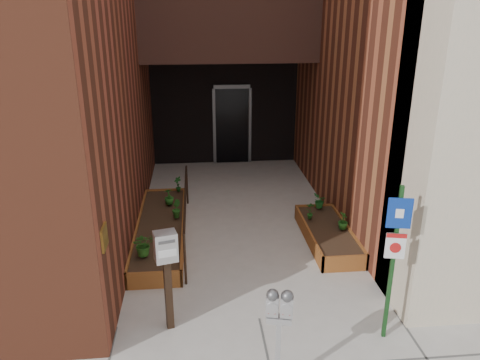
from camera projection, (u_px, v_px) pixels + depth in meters
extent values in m
plane|color=#9E9991|center=(259.00, 319.00, 6.67)|extent=(80.00, 80.00, 0.00)
cube|color=beige|center=(446.00, 163.00, 6.32)|extent=(1.10, 1.20, 4.40)
cube|color=black|center=(227.00, 15.00, 10.88)|extent=(4.20, 2.00, 2.00)
cube|color=black|center=(224.00, 109.00, 13.06)|extent=(4.00, 0.30, 3.00)
cube|color=black|center=(232.00, 126.00, 13.06)|extent=(0.90, 0.06, 2.10)
cube|color=#B79338|center=(104.00, 237.00, 5.78)|extent=(0.04, 0.30, 0.30)
cube|color=brown|center=(154.00, 280.00, 7.34)|extent=(0.90, 0.04, 0.30)
cube|color=brown|center=(166.00, 195.00, 10.66)|extent=(0.90, 0.04, 0.30)
cube|color=brown|center=(138.00, 231.00, 8.96)|extent=(0.04, 3.60, 0.30)
cube|color=brown|center=(183.00, 229.00, 9.04)|extent=(0.04, 3.60, 0.30)
cube|color=black|center=(161.00, 231.00, 9.00)|extent=(0.82, 3.52, 0.26)
cube|color=brown|center=(345.00, 264.00, 7.81)|extent=(0.80, 0.04, 0.30)
cube|color=brown|center=(314.00, 211.00, 9.82)|extent=(0.80, 0.04, 0.30)
cube|color=brown|center=(308.00, 235.00, 8.78)|extent=(0.04, 2.20, 0.30)
cube|color=brown|center=(347.00, 233.00, 8.85)|extent=(0.04, 2.20, 0.30)
cube|color=black|center=(328.00, 235.00, 8.82)|extent=(0.72, 2.12, 0.26)
cylinder|color=black|center=(185.00, 259.00, 7.35)|extent=(0.04, 0.04, 0.90)
cylinder|color=black|center=(187.00, 185.00, 10.43)|extent=(0.04, 0.04, 0.90)
cylinder|color=black|center=(185.00, 195.00, 8.74)|extent=(0.04, 3.30, 0.04)
cube|color=#AAA9AC|center=(278.00, 356.00, 5.30)|extent=(0.07, 0.07, 0.92)
cube|color=#AAA9AC|center=(279.00, 319.00, 5.12)|extent=(0.30, 0.17, 0.07)
cube|color=#AAA9AC|center=(272.00, 306.00, 5.08)|extent=(0.16, 0.12, 0.24)
sphere|color=#59595B|center=(273.00, 295.00, 5.03)|extent=(0.14, 0.14, 0.14)
cube|color=white|center=(272.00, 307.00, 5.02)|extent=(0.08, 0.02, 0.05)
cube|color=#B21414|center=(272.00, 313.00, 5.05)|extent=(0.08, 0.02, 0.03)
cube|color=#AAA9AC|center=(287.00, 307.00, 5.06)|extent=(0.16, 0.12, 0.24)
sphere|color=#59595B|center=(287.00, 296.00, 5.01)|extent=(0.14, 0.14, 0.14)
cube|color=white|center=(287.00, 308.00, 5.00)|extent=(0.08, 0.02, 0.05)
cube|color=#B21414|center=(286.00, 314.00, 5.03)|extent=(0.08, 0.02, 0.03)
cube|color=#163D18|center=(392.00, 266.00, 5.94)|extent=(0.06, 0.06, 2.18)
cube|color=navy|center=(400.00, 213.00, 5.66)|extent=(0.29, 0.08, 0.40)
cube|color=white|center=(400.00, 213.00, 5.65)|extent=(0.10, 0.03, 0.12)
cube|color=white|center=(395.00, 246.00, 5.81)|extent=(0.25, 0.07, 0.35)
cube|color=#B21414|center=(397.00, 236.00, 5.76)|extent=(0.24, 0.06, 0.06)
cylinder|color=#B21414|center=(395.00, 248.00, 5.81)|extent=(0.14, 0.04, 0.14)
cube|color=black|center=(169.00, 294.00, 6.32)|extent=(0.12, 0.12, 1.07)
cube|color=silver|center=(166.00, 246.00, 6.07)|extent=(0.33, 0.28, 0.41)
cube|color=#59595B|center=(167.00, 242.00, 5.93)|extent=(0.21, 0.06, 0.04)
cube|color=white|center=(168.00, 254.00, 5.99)|extent=(0.23, 0.07, 0.10)
imported|color=#275F1B|center=(144.00, 244.00, 7.72)|extent=(0.44, 0.44, 0.40)
imported|color=#1E5217|center=(176.00, 209.00, 9.13)|extent=(0.22, 0.22, 0.35)
imported|color=#205D1A|center=(169.00, 196.00, 9.74)|extent=(0.24, 0.24, 0.35)
imported|color=#175119|center=(178.00, 184.00, 10.41)|extent=(0.26, 0.26, 0.35)
imported|color=#1D5317|center=(343.00, 221.00, 8.65)|extent=(0.22, 0.22, 0.33)
imported|color=#195017|center=(310.00, 210.00, 9.06)|extent=(0.21, 0.21, 0.35)
imported|color=#1B6020|center=(320.00, 201.00, 9.56)|extent=(0.36, 0.36, 0.31)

